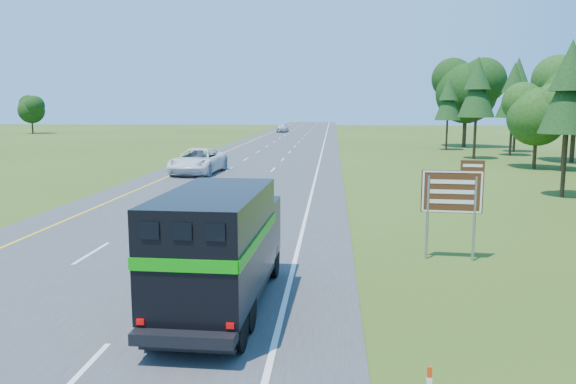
# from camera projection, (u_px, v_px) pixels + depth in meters

# --- Properties ---
(road) EXTENTS (15.00, 260.00, 0.04)m
(road) POSITION_uv_depth(u_px,v_px,m) (268.00, 157.00, 58.37)
(road) COLOR #38383A
(road) RESTS_ON ground
(lane_markings) EXTENTS (11.15, 260.00, 0.01)m
(lane_markings) POSITION_uv_depth(u_px,v_px,m) (268.00, 157.00, 58.36)
(lane_markings) COLOR yellow
(lane_markings) RESTS_ON road
(horse_truck) EXTENTS (2.47, 7.22, 3.17)m
(horse_truck) POSITION_uv_depth(u_px,v_px,m) (220.00, 245.00, 14.32)
(horse_truck) COLOR black
(horse_truck) RESTS_ON road
(white_suv) EXTENTS (3.70, 7.16, 1.93)m
(white_suv) POSITION_uv_depth(u_px,v_px,m) (198.00, 161.00, 43.74)
(white_suv) COLOR silver
(white_suv) RESTS_ON road
(far_car) EXTENTS (2.37, 5.11, 1.70)m
(far_car) POSITION_uv_depth(u_px,v_px,m) (283.00, 128.00, 112.35)
(far_car) COLOR #B6B7BE
(far_car) RESTS_ON road
(exit_sign) EXTENTS (2.04, 0.26, 3.46)m
(exit_sign) POSITION_uv_depth(u_px,v_px,m) (453.00, 196.00, 19.00)
(exit_sign) COLOR gray
(exit_sign) RESTS_ON ground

